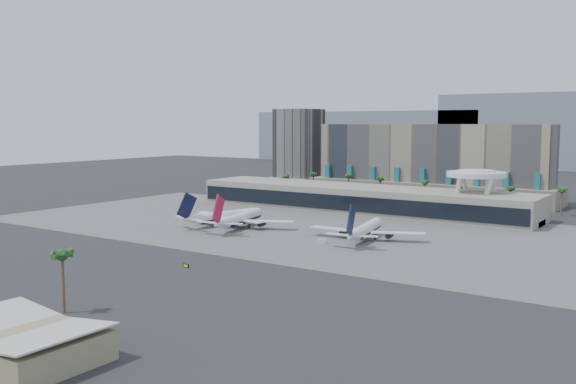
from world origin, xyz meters
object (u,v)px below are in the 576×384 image
Objects in this scene: service_vehicle_b at (322,241)px; airliner_right at (365,229)px; airliner_centre at (240,218)px; airliner_left at (224,216)px; service_vehicle_a at (190,220)px; taxiway_sign at (186,266)px.

airliner_right is at bearing 34.32° from service_vehicle_b.
airliner_centre is at bearing 172.79° from airliner_right.
airliner_left is 56.65m from service_vehicle_b.
service_vehicle_a is at bearing 165.95° from airliner_centre.
airliner_left is 18.75× the size of taxiway_sign.
airliner_right reaches higher than service_vehicle_b.
taxiway_sign is at bearing -44.25° from airliner_left.
airliner_right is 82.52m from service_vehicle_a.
service_vehicle_b is (72.76, -10.04, -0.28)m from service_vehicle_a.
service_vehicle_b is (55.29, -12.00, -3.02)m from airliner_left.
service_vehicle_a is (-82.34, -4.75, -2.83)m from airliner_right.
airliner_left is 64.92m from airliner_right.
airliner_centre is at bearing 144.99° from service_vehicle_b.
airliner_centre reaches higher than taxiway_sign.
airliner_left is 9.59× the size of service_vehicle_a.
airliner_left reaches higher than service_vehicle_a.
service_vehicle_b is 57.06m from taxiway_sign.
service_vehicle_b is at bearing -25.76° from airliner_centre.
service_vehicle_b is at bearing -135.38° from airliner_right.
service_vehicle_b is at bearing 1.74° from airliner_left.
airliner_centre is at bearing 1.79° from airliner_left.
airliner_centre reaches higher than service_vehicle_b.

